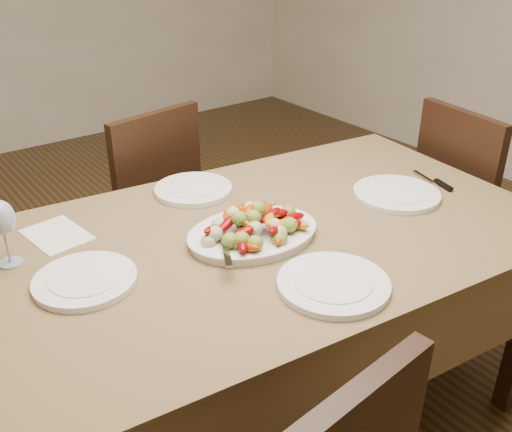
{
  "coord_description": "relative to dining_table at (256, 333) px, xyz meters",
  "views": [
    {
      "loc": [
        -1.09,
        -1.49,
        1.6
      ],
      "look_at": [
        -0.18,
        -0.29,
        0.82
      ],
      "focal_mm": 40.0,
      "sensor_mm": 36.0,
      "label": 1
    }
  ],
  "objects": [
    {
      "name": "floor",
      "position": [
        0.18,
        0.29,
        -0.38
      ],
      "size": [
        6.0,
        6.0,
        0.0
      ],
      "primitive_type": "plane",
      "color": "#392711",
      "rests_on": "ground"
    },
    {
      "name": "dining_table",
      "position": [
        0.0,
        0.0,
        0.0
      ],
      "size": [
        1.95,
        1.24,
        0.76
      ],
      "primitive_type": "cube",
      "rotation": [
        0.0,
        0.0,
        -0.11
      ],
      "color": "brown",
      "rests_on": "ground"
    },
    {
      "name": "chair_far",
      "position": [
        0.02,
        0.91,
        0.1
      ],
      "size": [
        0.49,
        0.49,
        0.95
      ],
      "primitive_type": null,
      "rotation": [
        0.0,
        0.0,
        3.33
      ],
      "color": "black",
      "rests_on": "ground"
    },
    {
      "name": "chair_right",
      "position": [
        1.21,
        -0.02,
        0.1
      ],
      "size": [
        0.48,
        0.48,
        0.95
      ],
      "primitive_type": null,
      "rotation": [
        0.0,
        0.0,
        1.41
      ],
      "color": "black",
      "rests_on": "ground"
    },
    {
      "name": "serving_platter",
      "position": [
        -0.02,
        -0.02,
        0.39
      ],
      "size": [
        0.42,
        0.33,
        0.02
      ],
      "primitive_type": "ellipsoid",
      "rotation": [
        0.0,
        0.0,
        -0.11
      ],
      "color": "white",
      "rests_on": "dining_table"
    },
    {
      "name": "roasted_vegetables",
      "position": [
        -0.02,
        -0.02,
        0.45
      ],
      "size": [
        0.34,
        0.25,
        0.09
      ],
      "primitive_type": null,
      "rotation": [
        0.0,
        0.0,
        -0.11
      ],
      "color": "#710405",
      "rests_on": "serving_platter"
    },
    {
      "name": "serving_spoon",
      "position": [
        -0.09,
        -0.05,
        0.43
      ],
      "size": [
        0.27,
        0.19,
        0.03
      ],
      "primitive_type": null,
      "rotation": [
        0.0,
        0.0,
        -0.51
      ],
      "color": "#9EA0A8",
      "rests_on": "serving_platter"
    },
    {
      "name": "plate_left",
      "position": [
        -0.51,
        0.06,
        0.39
      ],
      "size": [
        0.27,
        0.27,
        0.02
      ],
      "primitive_type": "cylinder",
      "color": "white",
      "rests_on": "dining_table"
    },
    {
      "name": "plate_right",
      "position": [
        0.54,
        -0.08,
        0.39
      ],
      "size": [
        0.29,
        0.29,
        0.02
      ],
      "primitive_type": "cylinder",
      "color": "white",
      "rests_on": "dining_table"
    },
    {
      "name": "plate_far",
      "position": [
        0.01,
        0.37,
        0.39
      ],
      "size": [
        0.27,
        0.27,
        0.02
      ],
      "primitive_type": "cylinder",
      "color": "white",
      "rests_on": "dining_table"
    },
    {
      "name": "plate_near",
      "position": [
        -0.01,
        -0.34,
        0.39
      ],
      "size": [
        0.29,
        0.29,
        0.02
      ],
      "primitive_type": "cylinder",
      "color": "white",
      "rests_on": "dining_table"
    },
    {
      "name": "wine_glass",
      "position": [
        -0.64,
        0.28,
        0.48
      ],
      "size": [
        0.08,
        0.08,
        0.2
      ],
      "primitive_type": null,
      "color": "#8C99A5",
      "rests_on": "dining_table"
    },
    {
      "name": "menu_card",
      "position": [
        -0.48,
        0.36,
        0.38
      ],
      "size": [
        0.18,
        0.23,
        0.0
      ],
      "primitive_type": "cube",
      "rotation": [
        0.0,
        0.0,
        0.13
      ],
      "color": "silver",
      "rests_on": "dining_table"
    },
    {
      "name": "table_knife",
      "position": [
        0.74,
        -0.09,
        0.38
      ],
      "size": [
        0.07,
        0.2,
        0.01
      ],
      "primitive_type": null,
      "rotation": [
        0.0,
        0.0,
        -0.28
      ],
      "color": "#9EA0A8",
      "rests_on": "dining_table"
    }
  ]
}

